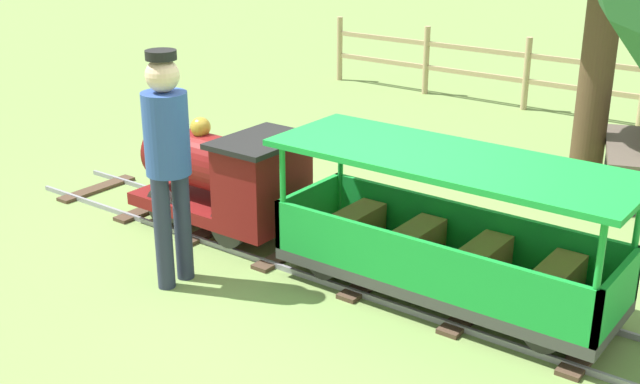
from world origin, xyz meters
TOP-DOWN VIEW (x-y plane):
  - ground_plane at (0.00, 0.00)m, footprint 60.00×60.00m
  - track at (0.00, 0.15)m, footprint 0.78×6.05m
  - locomotive at (0.00, 1.17)m, footprint 0.74×1.45m
  - passenger_car at (0.00, -0.75)m, footprint 0.84×2.35m
  - conductor_person at (-0.85, 0.87)m, footprint 0.30×0.30m
  - park_bench at (2.85, -1.12)m, footprint 1.36×0.81m
  - fence_section at (5.06, 0.15)m, footprint 0.08×7.13m

SIDE VIEW (x-z plane):
  - ground_plane at x=0.00m, z-range 0.00..0.00m
  - track at x=0.00m, z-range 0.00..0.04m
  - park_bench at x=2.85m, z-range 0.01..0.83m
  - passenger_car at x=0.00m, z-range -0.06..0.91m
  - locomotive at x=0.00m, z-range -0.02..0.99m
  - fence_section at x=5.06m, z-range 0.03..0.93m
  - conductor_person at x=-0.85m, z-range 0.15..1.77m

